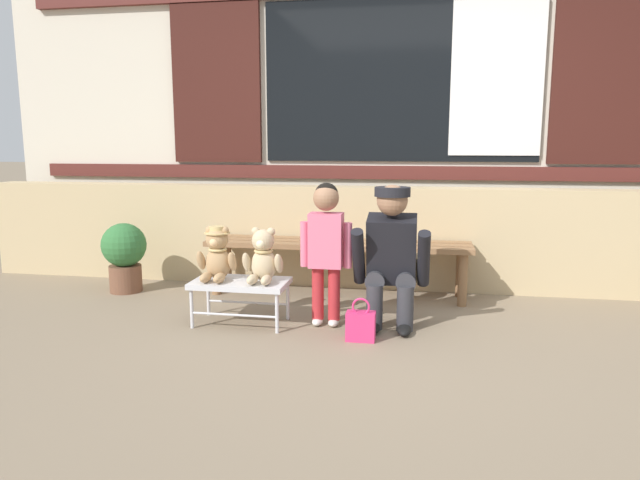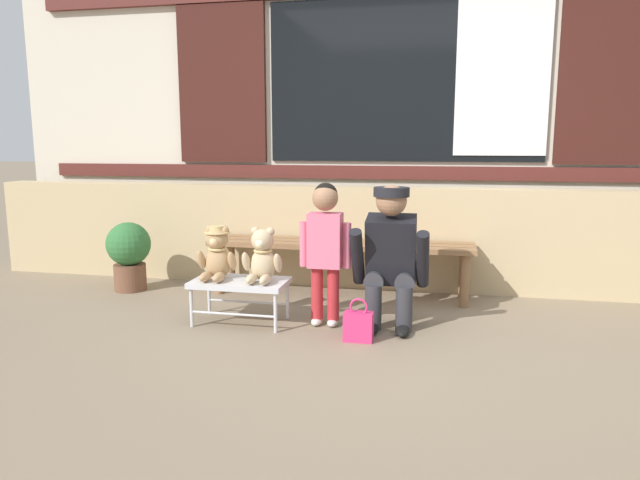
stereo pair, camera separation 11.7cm
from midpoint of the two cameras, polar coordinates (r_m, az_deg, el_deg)
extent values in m
plane|color=#84725B|center=(3.61, 5.10, -10.11)|extent=(60.00, 60.00, 0.00)
cube|color=tan|center=(4.88, 6.67, 0.24)|extent=(7.34, 0.25, 0.85)
cube|color=beige|center=(5.36, 7.29, 13.83)|extent=(7.49, 0.20, 3.23)
cube|color=#56231E|center=(5.23, 7.06, 6.64)|extent=(6.89, 0.04, 0.12)
cube|color=black|center=(5.25, 7.25, 15.39)|extent=(2.40, 0.03, 1.40)
cube|color=white|center=(5.26, 16.50, 15.08)|extent=(0.76, 0.02, 1.29)
cube|color=#3D1914|center=(5.59, -10.84, 14.94)|extent=(0.84, 0.05, 1.43)
cube|color=#3D1914|center=(5.42, 25.88, 14.35)|extent=(0.84, 0.05, 1.43)
cube|color=#8E6642|center=(4.43, 0.71, -0.72)|extent=(2.10, 0.11, 0.04)
cube|color=#8E6642|center=(4.57, 1.00, -0.40)|extent=(2.10, 0.11, 0.04)
cube|color=#8E6642|center=(4.71, 1.28, -0.10)|extent=(2.10, 0.11, 0.04)
cylinder|color=#8E6642|center=(4.73, -10.98, -2.95)|extent=(0.07, 0.07, 0.40)
cylinder|color=#8E6642|center=(4.99, -9.82, -2.27)|extent=(0.07, 0.07, 0.40)
cylinder|color=#8E6642|center=(4.43, 13.22, -3.89)|extent=(0.07, 0.07, 0.40)
cylinder|color=#8E6642|center=(4.70, 13.05, -3.10)|extent=(0.07, 0.07, 0.40)
cube|color=silver|center=(3.92, -8.74, -4.25)|extent=(0.64, 0.36, 0.04)
cylinder|color=silver|center=(3.93, -13.43, -6.65)|extent=(0.02, 0.02, 0.26)
cylinder|color=silver|center=(4.19, -11.80, -5.55)|extent=(0.02, 0.02, 0.26)
cylinder|color=silver|center=(3.74, -5.19, -7.25)|extent=(0.02, 0.02, 0.26)
cylinder|color=silver|center=(4.02, -4.05, -6.04)|extent=(0.02, 0.02, 0.26)
cylinder|color=silver|center=(3.83, -9.40, -7.34)|extent=(0.58, 0.02, 0.02)
cylinder|color=silver|center=(4.10, -8.00, -6.16)|extent=(0.58, 0.02, 0.02)
ellipsoid|color=tan|center=(3.97, -10.89, -2.26)|extent=(0.17, 0.14, 0.22)
sphere|color=tan|center=(3.93, -11.01, 0.08)|extent=(0.15, 0.15, 0.15)
sphere|color=#F4C188|center=(3.88, -11.29, -0.22)|extent=(0.06, 0.06, 0.06)
sphere|color=tan|center=(3.95, -11.70, 0.97)|extent=(0.06, 0.06, 0.06)
ellipsoid|color=tan|center=(3.98, -12.53, -2.00)|extent=(0.06, 0.11, 0.16)
ellipsoid|color=tan|center=(3.89, -12.10, -3.65)|extent=(0.06, 0.15, 0.06)
sphere|color=tan|center=(3.91, -10.27, 0.93)|extent=(0.06, 0.06, 0.06)
ellipsoid|color=tan|center=(3.90, -9.54, -2.13)|extent=(0.06, 0.11, 0.16)
ellipsoid|color=tan|center=(3.86, -10.81, -3.72)|extent=(0.06, 0.15, 0.06)
torus|color=#D6B775|center=(3.94, -10.95, -0.93)|extent=(0.13, 0.13, 0.02)
cylinder|color=#D6B775|center=(3.92, -11.01, 0.69)|extent=(0.17, 0.17, 0.01)
cylinder|color=#D6B775|center=(3.92, -11.02, 1.01)|extent=(0.10, 0.10, 0.04)
ellipsoid|color=#CCB289|center=(3.86, -6.45, -2.46)|extent=(0.17, 0.14, 0.22)
sphere|color=#CCB289|center=(3.82, -6.54, -0.06)|extent=(0.15, 0.15, 0.15)
sphere|color=#FFEEBB|center=(3.77, -6.77, -0.37)|extent=(0.06, 0.06, 0.06)
sphere|color=#CCB289|center=(3.84, -7.26, 0.85)|extent=(0.06, 0.06, 0.06)
ellipsoid|color=#CCB289|center=(3.86, -8.14, -2.19)|extent=(0.06, 0.11, 0.16)
ellipsoid|color=#CCB289|center=(3.79, -7.60, -3.90)|extent=(0.06, 0.15, 0.06)
sphere|color=#CCB289|center=(3.81, -5.75, 0.81)|extent=(0.06, 0.06, 0.06)
ellipsoid|color=#CCB289|center=(3.80, -4.99, -2.33)|extent=(0.06, 0.11, 0.16)
ellipsoid|color=#CCB289|center=(3.76, -6.24, -3.97)|extent=(0.06, 0.15, 0.06)
torus|color=#D6B775|center=(3.84, -6.49, -1.09)|extent=(0.13, 0.13, 0.02)
cylinder|color=#B7282D|center=(3.87, -1.08, -5.26)|extent=(0.08, 0.08, 0.36)
ellipsoid|color=silver|center=(3.91, -1.13, -8.09)|extent=(0.07, 0.12, 0.05)
cylinder|color=#B7282D|center=(3.86, 0.53, -5.33)|extent=(0.08, 0.08, 0.36)
ellipsoid|color=silver|center=(3.89, 0.48, -8.18)|extent=(0.07, 0.12, 0.05)
cube|color=#E56B89|center=(3.79, -0.28, -0.02)|extent=(0.22, 0.15, 0.36)
cylinder|color=#E56B89|center=(3.82, -2.42, -0.40)|extent=(0.06, 0.06, 0.30)
cylinder|color=#E56B89|center=(3.77, 1.89, -0.54)|extent=(0.06, 0.06, 0.30)
sphere|color=#9E7051|center=(3.75, -0.29, 4.20)|extent=(0.17, 0.17, 0.17)
sphere|color=black|center=(3.76, -0.25, 4.52)|extent=(0.16, 0.16, 0.16)
cylinder|color=#333338|center=(3.81, 4.53, -6.62)|extent=(0.11, 0.11, 0.30)
cylinder|color=#333338|center=(3.91, 4.77, -3.66)|extent=(0.13, 0.32, 0.13)
ellipsoid|color=black|center=(3.77, 4.39, -8.71)|extent=(0.09, 0.20, 0.06)
cylinder|color=#333338|center=(3.80, 7.55, -6.73)|extent=(0.11, 0.11, 0.30)
cylinder|color=#333338|center=(3.89, 7.71, -3.76)|extent=(0.13, 0.32, 0.13)
ellipsoid|color=black|center=(3.76, 7.46, -8.83)|extent=(0.09, 0.20, 0.06)
cube|color=black|center=(3.83, 6.26, -0.90)|extent=(0.32, 0.30, 0.47)
cylinder|color=black|center=(3.76, 2.94, -1.67)|extent=(0.08, 0.28, 0.40)
cylinder|color=black|center=(3.73, 9.36, -1.87)|extent=(0.08, 0.28, 0.40)
sphere|color=#9E7051|center=(3.71, 6.28, 3.92)|extent=(0.20, 0.20, 0.20)
cylinder|color=black|center=(3.71, 6.29, 4.77)|extent=(0.23, 0.23, 0.06)
cube|color=brown|center=(3.94, 9.08, -2.75)|extent=(0.10, 0.22, 0.16)
cube|color=#E53370|center=(3.61, 3.12, -8.53)|extent=(0.18, 0.11, 0.18)
torus|color=#E53370|center=(3.58, 3.14, -6.62)|extent=(0.11, 0.01, 0.11)
cylinder|color=brown|center=(5.03, -19.32, -3.61)|extent=(0.26, 0.26, 0.22)
sphere|color=#337038|center=(4.98, -19.50, -0.47)|extent=(0.36, 0.36, 0.36)
camera|label=1|loc=(0.06, -90.84, -0.14)|focal=32.30mm
camera|label=2|loc=(0.06, 89.16, 0.14)|focal=32.30mm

